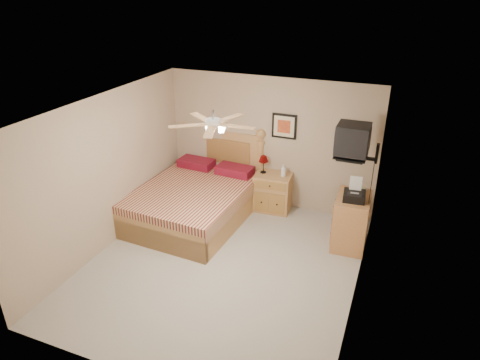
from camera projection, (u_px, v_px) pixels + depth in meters
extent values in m
plane|color=#9F9990|center=(223.00, 265.00, 6.67)|extent=(4.50, 4.50, 0.00)
cube|color=white|center=(219.00, 109.00, 5.60)|extent=(4.00, 4.50, 0.04)
cube|color=tan|center=(270.00, 143.00, 8.03)|extent=(4.00, 0.04, 2.50)
cube|color=tan|center=(129.00, 290.00, 4.25)|extent=(4.00, 0.04, 2.50)
cube|color=tan|center=(107.00, 173.00, 6.81)|extent=(0.04, 4.50, 2.50)
cube|color=tan|center=(364.00, 220.00, 5.47)|extent=(0.04, 4.50, 2.50)
cube|color=#A57B44|center=(273.00, 192.00, 8.15)|extent=(0.71, 0.55, 0.73)
imported|color=white|center=(283.00, 170.00, 7.88)|extent=(0.11, 0.11, 0.23)
cube|color=black|center=(284.00, 126.00, 7.76)|extent=(0.46, 0.04, 0.46)
cube|color=#9D5E30|center=(351.00, 221.00, 7.01)|extent=(0.56, 0.78, 0.90)
imported|color=beige|center=(353.00, 189.00, 7.06)|extent=(0.28, 0.32, 0.02)
imported|color=tan|center=(353.00, 186.00, 7.08)|extent=(0.30, 0.33, 0.02)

